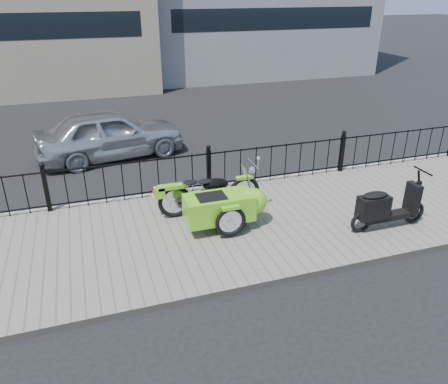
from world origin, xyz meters
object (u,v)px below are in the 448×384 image
object	(u,v)px
motorcycle_sidecar	(225,203)
scooter	(385,208)
sedan_car	(110,134)
spare_tire	(238,217)

from	to	relation	value
motorcycle_sidecar	scooter	bearing A→B (deg)	-21.20
motorcycle_sidecar	scooter	xyz separation A→B (m)	(2.86, -1.11, -0.03)
scooter	sedan_car	xyz separation A→B (m)	(-4.62, 6.01, 0.13)
scooter	spare_tire	bearing A→B (deg)	164.24
spare_tire	sedan_car	size ratio (longest dim) A/B	0.16
motorcycle_sidecar	spare_tire	size ratio (longest dim) A/B	3.60
motorcycle_sidecar	sedan_car	distance (m)	5.21
spare_tire	scooter	bearing A→B (deg)	-15.76
motorcycle_sidecar	scooter	distance (m)	3.07
spare_tire	motorcycle_sidecar	bearing A→B (deg)	111.72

